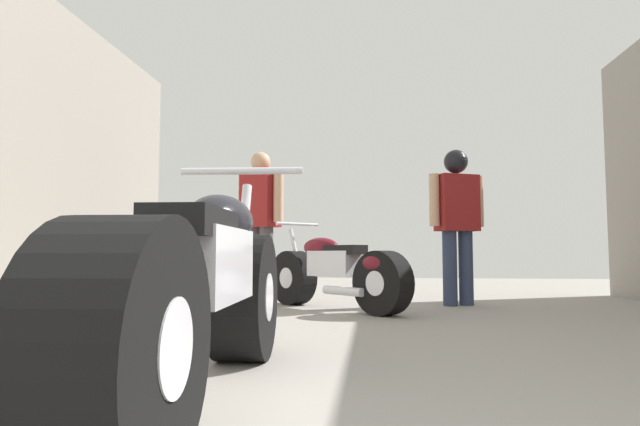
{
  "coord_description": "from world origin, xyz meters",
  "views": [
    {
      "loc": [
        -0.01,
        0.07,
        0.54
      ],
      "look_at": [
        -0.34,
        3.38,
        0.79
      ],
      "focal_mm": 29.72,
      "sensor_mm": 36.0,
      "label": 1
    }
  ],
  "objects_px": {
    "motorcycle_maroon_cruiser": "(202,293)",
    "motorcycle_black_naked": "(336,272)",
    "mechanic_with_helmet": "(457,211)",
    "mechanic_in_blue": "(260,215)"
  },
  "relations": [
    {
      "from": "mechanic_in_blue",
      "to": "motorcycle_black_naked",
      "type": "bearing_deg",
      "value": -48.04
    },
    {
      "from": "mechanic_in_blue",
      "to": "motorcycle_maroon_cruiser",
      "type": "bearing_deg",
      "value": -80.63
    },
    {
      "from": "motorcycle_black_naked",
      "to": "mechanic_in_blue",
      "type": "height_order",
      "value": "mechanic_in_blue"
    },
    {
      "from": "motorcycle_maroon_cruiser",
      "to": "mechanic_in_blue",
      "type": "height_order",
      "value": "mechanic_in_blue"
    },
    {
      "from": "motorcycle_maroon_cruiser",
      "to": "mechanic_in_blue",
      "type": "relative_size",
      "value": 1.2
    },
    {
      "from": "motorcycle_black_naked",
      "to": "mechanic_in_blue",
      "type": "bearing_deg",
      "value": 131.96
    },
    {
      "from": "motorcycle_maroon_cruiser",
      "to": "motorcycle_black_naked",
      "type": "xyz_separation_m",
      "value": [
        0.28,
        3.14,
        -0.04
      ]
    },
    {
      "from": "motorcycle_maroon_cruiser",
      "to": "motorcycle_black_naked",
      "type": "relative_size",
      "value": 1.44
    },
    {
      "from": "motorcycle_maroon_cruiser",
      "to": "mechanic_with_helmet",
      "type": "distance_m",
      "value": 4.01
    },
    {
      "from": "mechanic_in_blue",
      "to": "mechanic_with_helmet",
      "type": "height_order",
      "value": "mechanic_in_blue"
    }
  ]
}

